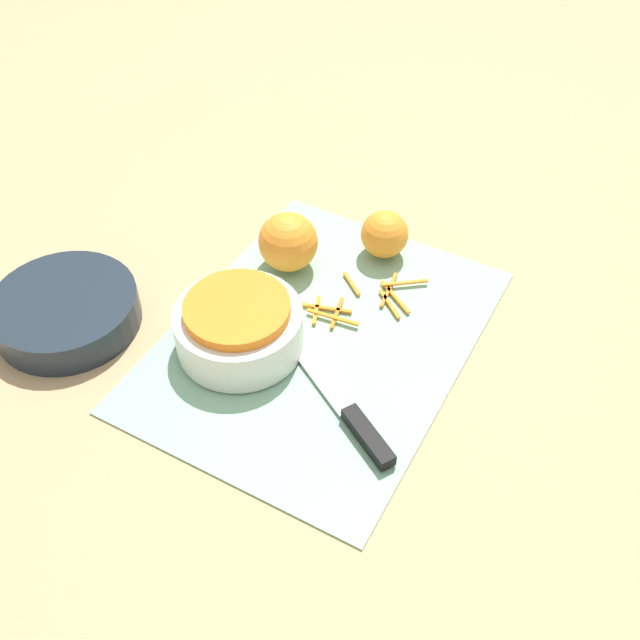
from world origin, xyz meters
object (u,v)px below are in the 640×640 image
(knife, at_px, (355,420))
(bowl_dark, at_px, (66,311))
(orange_right, at_px, (383,234))
(orange_left, at_px, (288,242))
(bowl_speckled, at_px, (239,326))

(knife, bearing_deg, bowl_dark, 35.64)
(bowl_dark, bearing_deg, orange_right, -43.08)
(bowl_dark, height_order, knife, bowl_dark)
(orange_left, bearing_deg, orange_right, -49.51)
(orange_left, height_order, orange_right, orange_left)
(bowl_speckled, distance_m, knife, 0.19)
(bowl_dark, distance_m, orange_left, 0.31)
(bowl_dark, bearing_deg, orange_left, -40.24)
(bowl_dark, relative_size, orange_right, 2.79)
(knife, relative_size, orange_left, 2.43)
(bowl_dark, height_order, orange_right, orange_right)
(knife, bearing_deg, orange_right, -38.97)
(knife, bearing_deg, orange_left, -13.03)
(bowl_speckled, bearing_deg, bowl_dark, 107.92)
(bowl_speckled, relative_size, bowl_dark, 0.85)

